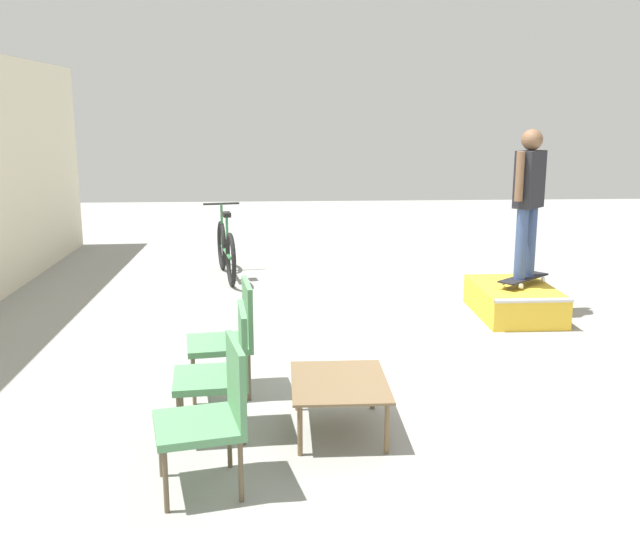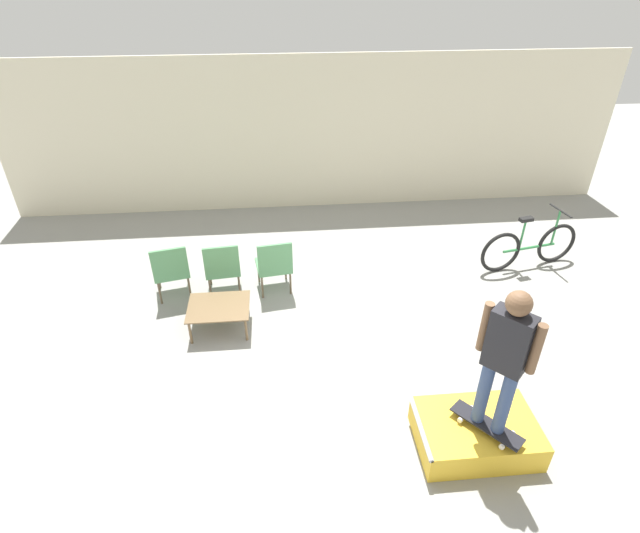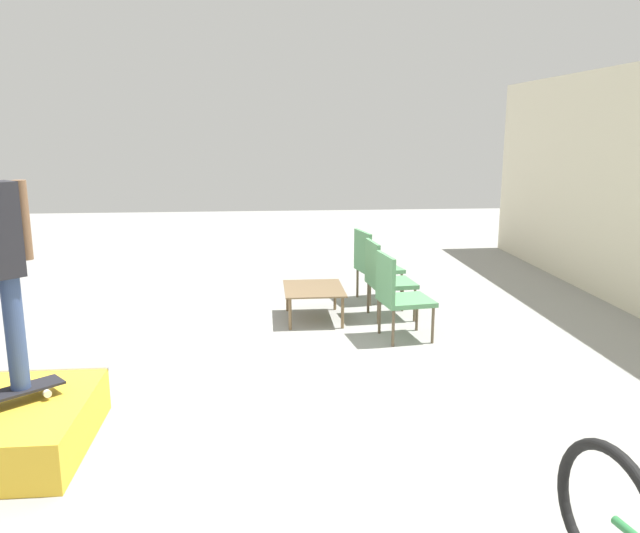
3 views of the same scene
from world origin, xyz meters
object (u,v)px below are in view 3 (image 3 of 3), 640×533
Objects in this scene: skateboard_on_ramp at (5,395)px; patio_chair_center at (384,276)px; coffee_table at (314,291)px; skate_ramp_box at (27,426)px; patio_chair_right at (398,293)px; patio_chair_left at (373,262)px.

patio_chair_center reaches higher than skateboard_on_ramp.
patio_chair_center is (-2.92, 3.19, 0.09)m from skateboard_on_ramp.
patio_chair_center is at bearing 89.32° from coffee_table.
skateboard_on_ramp is at bearing -70.98° from skate_ramp_box.
coffee_table is 0.85m from patio_chair_center.
coffee_table reaches higher than skate_ramp_box.
skateboard_on_ramp is at bearing 115.67° from patio_chair_right.
patio_chair_left reaches higher than coffee_table.
patio_chair_left and patio_chair_center have the same top height.
skateboard_on_ramp is at bearing -38.81° from coffee_table.
patio_chair_left and patio_chair_right have the same top height.
patio_chair_center reaches higher than skate_ramp_box.
patio_chair_left reaches higher than skate_ramp_box.
patio_chair_left is (-3.69, 3.20, 0.09)m from skateboard_on_ramp.
patio_chair_left is at bearing -8.21° from patio_chair_right.
coffee_table is 0.92× the size of patio_chair_right.
skate_ramp_box is 4.80m from patio_chair_left.
skate_ramp_box is at bearing 127.07° from patio_chair_left.
patio_chair_left is at bearing 132.25° from coffee_table.
patio_chair_center reaches higher than coffee_table.
skateboard_on_ramp is at bearing 126.41° from patio_chair_left.
patio_chair_left is 1.00× the size of patio_chair_right.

